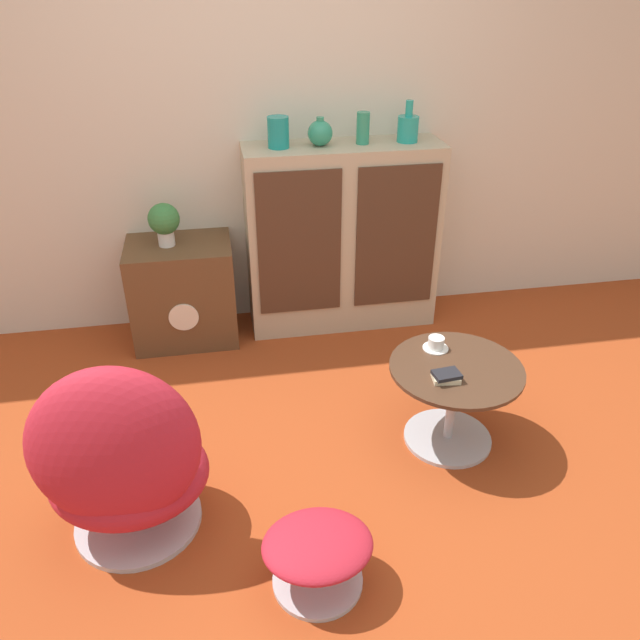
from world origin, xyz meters
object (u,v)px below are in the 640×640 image
(ottoman, at_px, (318,551))
(teacup, at_px, (436,344))
(sideboard, at_px, (342,238))
(vase_rightmost, at_px, (408,128))
(book_stack, at_px, (446,376))
(vase_inner_left, at_px, (320,133))
(vase_inner_right, at_px, (363,128))
(coffee_table, at_px, (453,394))
(potted_plant, at_px, (164,221))
(egg_chair, at_px, (123,463))
(tv_console, at_px, (183,292))
(vase_leftmost, at_px, (278,132))

(ottoman, relative_size, teacup, 3.36)
(teacup, bearing_deg, sideboard, 102.07)
(ottoman, bearing_deg, vase_rightmost, 66.02)
(book_stack, bearing_deg, vase_inner_left, 103.68)
(vase_inner_right, relative_size, vase_rightmost, 0.76)
(teacup, bearing_deg, coffee_table, -74.58)
(vase_inner_left, height_order, potted_plant, vase_inner_left)
(sideboard, distance_m, vase_rightmost, 0.75)
(potted_plant, bearing_deg, egg_chair, -95.41)
(tv_console, bearing_deg, vase_inner_left, 2.85)
(coffee_table, relative_size, vase_inner_left, 3.92)
(sideboard, height_order, ottoman, sideboard)
(vase_leftmost, bearing_deg, tv_console, -176.07)
(ottoman, relative_size, vase_inner_left, 2.61)
(sideboard, xyz_separation_m, book_stack, (0.19, -1.34, -0.12))
(vase_leftmost, distance_m, vase_rightmost, 0.74)
(potted_plant, height_order, teacup, potted_plant)
(coffee_table, height_order, potted_plant, potted_plant)
(egg_chair, xyz_separation_m, coffee_table, (1.46, 0.32, -0.11))
(tv_console, xyz_separation_m, ottoman, (0.49, -1.90, -0.14))
(vase_leftmost, bearing_deg, teacup, -61.14)
(sideboard, xyz_separation_m, vase_rightmost, (0.37, 0.00, 0.65))
(book_stack, bearing_deg, egg_chair, -170.35)
(vase_rightmost, bearing_deg, vase_inner_right, 180.00)
(ottoman, relative_size, coffee_table, 0.67)
(tv_console, xyz_separation_m, teacup, (1.21, -1.05, 0.15))
(vase_inner_left, xyz_separation_m, teacup, (0.37, -1.09, -0.75))
(book_stack, bearing_deg, vase_inner_right, 93.53)
(sideboard, bearing_deg, vase_inner_left, 178.36)
(vase_leftmost, xyz_separation_m, vase_rightmost, (0.74, 0.00, -0.01))
(ottoman, height_order, coffee_table, coffee_table)
(coffee_table, bearing_deg, vase_inner_right, 97.64)
(vase_inner_left, height_order, vase_rightmost, vase_rightmost)
(vase_inner_left, relative_size, potted_plant, 0.63)
(egg_chair, xyz_separation_m, book_stack, (1.38, 0.23, 0.07))
(egg_chair, relative_size, book_stack, 6.68)
(egg_chair, bearing_deg, coffee_table, 12.52)
(coffee_table, height_order, vase_rightmost, vase_rightmost)
(ottoman, height_order, teacup, teacup)
(coffee_table, xyz_separation_m, vase_leftmost, (-0.65, 1.25, 0.94))
(ottoman, xyz_separation_m, vase_inner_right, (0.60, 1.94, 1.05))
(vase_inner_left, relative_size, vase_rightmost, 0.69)
(egg_chair, bearing_deg, sideboard, 53.06)
(egg_chair, bearing_deg, tv_console, 82.50)
(vase_leftmost, height_order, vase_inner_right, vase_inner_right)
(teacup, distance_m, book_stack, 0.26)
(coffee_table, bearing_deg, vase_inner_left, 108.21)
(tv_console, distance_m, teacup, 1.61)
(potted_plant, bearing_deg, book_stack, -46.63)
(egg_chair, bearing_deg, potted_plant, 84.59)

